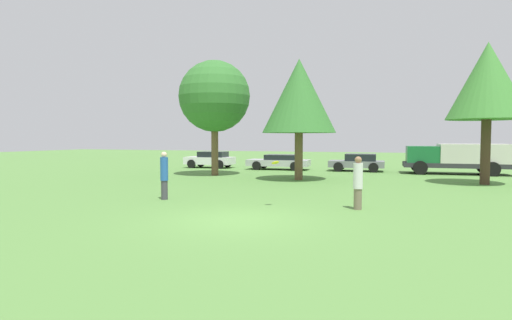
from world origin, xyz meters
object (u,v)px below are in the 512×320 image
at_px(tree_0, 215,97).
at_px(parked_car_grey, 358,162).
at_px(parked_car_silver, 280,161).
at_px(parked_car_white, 211,159).
at_px(person_thrower, 164,175).
at_px(person_catcher, 358,182).
at_px(tree_2, 487,82).
at_px(delivery_truck_green, 457,157).
at_px(tree_1, 299,96).
at_px(frisbee, 275,163).

height_order(tree_0, parked_car_grey, tree_0).
bearing_deg(parked_car_silver, parked_car_grey, -178.40).
bearing_deg(parked_car_white, person_thrower, 107.31).
relative_size(person_catcher, tree_0, 0.24).
bearing_deg(parked_car_white, tree_2, 158.81).
bearing_deg(parked_car_grey, person_thrower, 68.71).
bearing_deg(tree_2, parked_car_silver, 153.96).
bearing_deg(tree_0, parked_car_grey, 38.05).
height_order(person_thrower, delivery_truck_green, delivery_truck_green).
height_order(parked_car_white, parked_car_silver, parked_car_white).
bearing_deg(delivery_truck_green, tree_1, 35.89).
relative_size(person_thrower, tree_1, 0.27).
bearing_deg(tree_0, person_catcher, -45.22).
distance_m(parked_car_white, parked_car_grey, 11.39).
xyz_separation_m(person_catcher, tree_1, (-4.12, 8.85, 3.78)).
xyz_separation_m(parked_car_silver, delivery_truck_green, (12.02, 0.05, 0.53)).
xyz_separation_m(parked_car_grey, delivery_truck_green, (6.36, -0.36, 0.49)).
height_order(frisbee, tree_1, tree_1).
distance_m(tree_1, delivery_truck_green, 11.87).
relative_size(tree_0, delivery_truck_green, 1.07).
distance_m(person_catcher, delivery_truck_green, 16.59).
xyz_separation_m(frisbee, parked_car_grey, (1.09, 16.70, -0.86)).
xyz_separation_m(tree_0, tree_1, (5.66, -1.01, -0.26)).
height_order(person_thrower, parked_car_silver, person_thrower).
bearing_deg(tree_0, delivery_truck_green, 22.57).
bearing_deg(parked_car_grey, parked_car_white, -0.58).
bearing_deg(person_catcher, frisbee, 7.72).
bearing_deg(person_catcher, parked_car_silver, -66.88).
relative_size(person_thrower, person_catcher, 1.05).
bearing_deg(tree_0, frisbee, -55.44).
height_order(tree_2, delivery_truck_green, tree_2).
xyz_separation_m(person_catcher, parked_car_white, (-12.98, 15.87, -0.21)).
relative_size(parked_car_white, parked_car_grey, 1.00).
bearing_deg(tree_1, parked_car_white, 141.62).
height_order(person_thrower, parked_car_white, person_thrower).
bearing_deg(person_thrower, tree_1, 69.80).
relative_size(tree_1, parked_car_silver, 1.45).
distance_m(tree_1, parked_car_grey, 8.80).
bearing_deg(parked_car_silver, tree_1, 111.64).
xyz_separation_m(person_catcher, delivery_truck_green, (4.75, 15.90, 0.25)).
xyz_separation_m(person_thrower, tree_2, (12.50, 9.89, 4.24)).
height_order(frisbee, tree_2, tree_2).
xyz_separation_m(parked_car_white, delivery_truck_green, (17.74, 0.03, 0.46)).
xyz_separation_m(person_thrower, parked_car_white, (-5.80, 16.06, -0.25)).
distance_m(person_catcher, parked_car_white, 20.50).
height_order(tree_0, tree_2, tree_0).
distance_m(parked_car_silver, parked_car_grey, 5.68).
bearing_deg(person_catcher, delivery_truck_green, -108.16).
distance_m(frisbee, parked_car_silver, 16.94).
xyz_separation_m(tree_0, delivery_truck_green, (14.54, 6.04, -3.80)).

